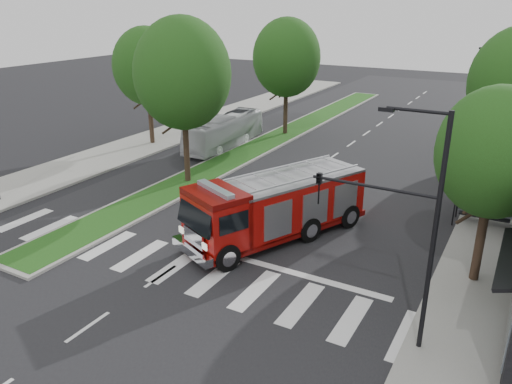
{
  "coord_description": "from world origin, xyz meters",
  "views": [
    {
      "loc": [
        12.46,
        -17.98,
        10.79
      ],
      "look_at": [
        0.94,
        2.52,
        1.8
      ],
      "focal_mm": 35.0,
      "sensor_mm": 36.0,
      "label": 1
    }
  ],
  "objects": [
    {
      "name": "tree_left_mid",
      "position": [
        -14.0,
        12.0,
        6.16
      ],
      "size": [
        5.2,
        5.2,
        9.16
      ],
      "color": "black",
      "rests_on": "ground"
    },
    {
      "name": "ground",
      "position": [
        0.0,
        0.0,
        0.0
      ],
      "size": [
        140.0,
        140.0,
        0.0
      ],
      "primitive_type": "plane",
      "color": "black",
      "rests_on": "ground"
    },
    {
      "name": "tree_median_far",
      "position": [
        -6.0,
        20.0,
        6.49
      ],
      "size": [
        5.6,
        5.6,
        9.72
      ],
      "color": "black",
      "rests_on": "ground"
    },
    {
      "name": "sidewalk_left",
      "position": [
        -14.5,
        10.0,
        0.07
      ],
      "size": [
        5.0,
        80.0,
        0.15
      ],
      "primitive_type": "cube",
      "color": "gray",
      "rests_on": "ground"
    },
    {
      "name": "median",
      "position": [
        -6.0,
        18.0,
        0.08
      ],
      "size": [
        3.0,
        50.0,
        0.15
      ],
      "color": "gray",
      "rests_on": "ground"
    },
    {
      "name": "bus_shelter",
      "position": [
        11.2,
        8.15,
        2.04
      ],
      "size": [
        3.2,
        1.6,
        2.61
      ],
      "color": "black",
      "rests_on": "ground"
    },
    {
      "name": "tree_median_near",
      "position": [
        -6.0,
        6.0,
        6.81
      ],
      "size": [
        5.8,
        5.8,
        10.16
      ],
      "color": "black",
      "rests_on": "ground"
    },
    {
      "name": "fire_engine",
      "position": [
        2.51,
        1.74,
        1.61
      ],
      "size": [
        6.59,
        9.98,
        3.35
      ],
      "rotation": [
        0.0,
        0.0,
        -0.43
      ],
      "color": "#5D0605",
      "rests_on": "ground"
    },
    {
      "name": "streetlight_right_far",
      "position": [
        10.35,
        20.0,
        4.48
      ],
      "size": [
        2.11,
        0.2,
        8.0
      ],
      "color": "black",
      "rests_on": "ground"
    },
    {
      "name": "streetlight_right_near",
      "position": [
        9.61,
        -3.5,
        4.67
      ],
      "size": [
        4.08,
        0.22,
        8.0
      ],
      "color": "black",
      "rests_on": "ground"
    },
    {
      "name": "tree_right_near",
      "position": [
        11.5,
        2.0,
        5.51
      ],
      "size": [
        4.4,
        4.4,
        8.05
      ],
      "color": "black",
      "rests_on": "ground"
    },
    {
      "name": "city_bus",
      "position": [
        -8.5,
        14.23,
        1.26
      ],
      "size": [
        2.34,
        9.08,
        2.51
      ],
      "primitive_type": "imported",
      "rotation": [
        0.0,
        0.0,
        0.03
      ],
      "color": "silver",
      "rests_on": "ground"
    }
  ]
}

